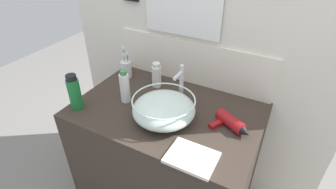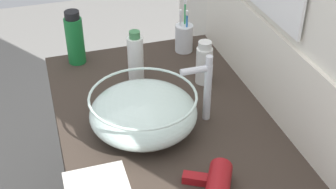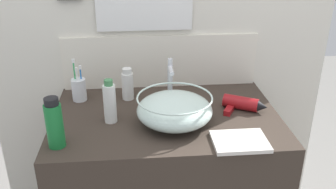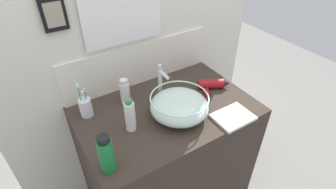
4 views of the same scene
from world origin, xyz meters
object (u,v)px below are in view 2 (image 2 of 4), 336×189
Objects in this scene: soap_dispenser at (136,59)px; faucet at (205,85)px; glass_bowl_sink at (143,112)px; lotion_bottle at (75,38)px; spray_bottle at (204,63)px; toothbrush_cup at (184,37)px.

faucet is at bearing 28.44° from soap_dispenser.
glass_bowl_sink is 0.49m from lotion_bottle.
lotion_bottle reaches higher than spray_bottle.
soap_dispenser reaches higher than glass_bowl_sink.
soap_dispenser is (-0.27, 0.04, 0.02)m from glass_bowl_sink.
lotion_bottle reaches higher than glass_bowl_sink.
toothbrush_cup reaches higher than soap_dispenser.
glass_bowl_sink is 0.20m from faucet.
faucet is (0.00, 0.19, 0.06)m from glass_bowl_sink.
lotion_bottle is 0.27m from soap_dispenser.
lotion_bottle is at bearing -123.87° from spray_bottle.
faucet is 1.42× the size of spray_bottle.
spray_bottle is 0.81× the size of soap_dispenser.
glass_bowl_sink is at bearing -9.30° from soap_dispenser.
toothbrush_cup is 1.07× the size of soap_dispenser.
toothbrush_cup is 0.28m from soap_dispenser.
toothbrush_cup reaches higher than glass_bowl_sink.
spray_bottle is at bearing 159.22° from faucet.
toothbrush_cup is at bearing 178.22° from spray_bottle.
lotion_bottle is (-0.47, -0.14, 0.03)m from glass_bowl_sink.
faucet is 1.09× the size of lotion_bottle.
faucet is at bearing 34.85° from lotion_bottle.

